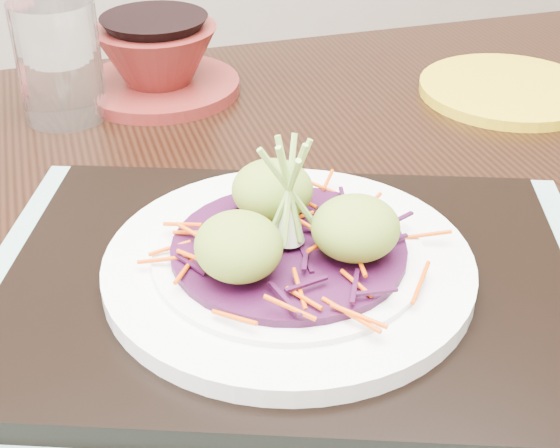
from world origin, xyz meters
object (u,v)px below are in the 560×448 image
object	(u,v)px
white_plate	(289,264)
terracotta_bowl_set	(158,64)
serving_tray	(288,284)
dining_table	(254,376)
water_glass	(59,61)
yellow_plate	(508,90)

from	to	relation	value
white_plate	terracotta_bowl_set	xyz separation A→B (m)	(-0.03, 0.36, 0.00)
serving_tray	white_plate	distance (m)	0.02
terracotta_bowl_set	dining_table	bearing A→B (deg)	-86.90
water_glass	serving_tray	bearing A→B (deg)	-69.17
water_glass	yellow_plate	world-z (taller)	water_glass
dining_table	yellow_plate	distance (m)	0.40
white_plate	terracotta_bowl_set	size ratio (longest dim) A/B	1.08
dining_table	terracotta_bowl_set	distance (m)	0.34
white_plate	yellow_plate	size ratio (longest dim) A/B	1.32
serving_tray	yellow_plate	size ratio (longest dim) A/B	2.03
dining_table	serving_tray	distance (m)	0.13
white_plate	yellow_plate	xyz separation A→B (m)	(0.30, 0.26, -0.02)
dining_table	serving_tray	world-z (taller)	serving_tray
white_plate	water_glass	bearing A→B (deg)	110.83
serving_tray	dining_table	bearing A→B (deg)	126.52
dining_table	water_glass	xyz separation A→B (m)	(-0.11, 0.28, 0.16)
serving_tray	white_plate	bearing A→B (deg)	-153.70
white_plate	terracotta_bowl_set	world-z (taller)	terracotta_bowl_set
water_glass	white_plate	bearing A→B (deg)	-69.17
serving_tray	terracotta_bowl_set	distance (m)	0.36
water_glass	terracotta_bowl_set	size ratio (longest dim) A/B	0.51
dining_table	yellow_plate	size ratio (longest dim) A/B	7.36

